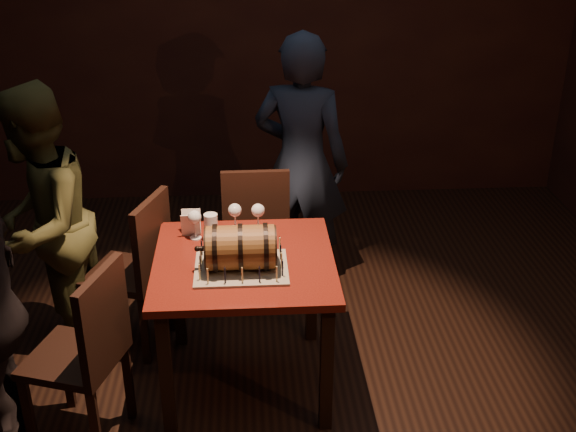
% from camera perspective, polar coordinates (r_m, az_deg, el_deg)
% --- Properties ---
extents(room_shell, '(5.04, 5.04, 2.80)m').
position_cam_1_polar(room_shell, '(3.36, -1.08, 6.55)').
color(room_shell, black).
rests_on(room_shell, ground).
extents(pub_table, '(0.90, 0.90, 0.75)m').
position_cam_1_polar(pub_table, '(3.66, -3.46, -4.94)').
color(pub_table, '#50120D').
rests_on(pub_table, ground).
extents(cake_board, '(0.45, 0.35, 0.01)m').
position_cam_1_polar(cake_board, '(3.51, -3.71, -4.14)').
color(cake_board, gray).
rests_on(cake_board, pub_table).
extents(barrel_cake, '(0.39, 0.23, 0.23)m').
position_cam_1_polar(barrel_cake, '(3.46, -3.77, -2.50)').
color(barrel_cake, brown).
rests_on(barrel_cake, cake_board).
extents(birthday_candles, '(0.40, 0.30, 0.09)m').
position_cam_1_polar(birthday_candles, '(3.49, -3.73, -3.47)').
color(birthday_candles, '#FCE997').
rests_on(birthday_candles, cake_board).
extents(wine_glass_left, '(0.07, 0.07, 0.16)m').
position_cam_1_polar(wine_glass_left, '(3.78, -7.40, -0.18)').
color(wine_glass_left, silver).
rests_on(wine_glass_left, pub_table).
extents(wine_glass_mid, '(0.07, 0.07, 0.16)m').
position_cam_1_polar(wine_glass_mid, '(3.83, -4.22, 0.36)').
color(wine_glass_mid, silver).
rests_on(wine_glass_mid, pub_table).
extents(wine_glass_right, '(0.07, 0.07, 0.16)m').
position_cam_1_polar(wine_glass_right, '(3.82, -2.39, 0.35)').
color(wine_glass_right, silver).
rests_on(wine_glass_right, pub_table).
extents(pint_of_ale, '(0.07, 0.07, 0.15)m').
position_cam_1_polar(pint_of_ale, '(3.77, -6.10, -0.95)').
color(pint_of_ale, silver).
rests_on(pint_of_ale, pub_table).
extents(menu_card, '(0.10, 0.05, 0.13)m').
position_cam_1_polar(menu_card, '(3.84, -7.68, -0.60)').
color(menu_card, white).
rests_on(menu_card, pub_table).
extents(chair_back, '(0.40, 0.40, 0.93)m').
position_cam_1_polar(chair_back, '(4.44, -2.56, -0.84)').
color(chair_back, black).
rests_on(chair_back, ground).
extents(chair_left_rear, '(0.51, 0.51, 0.93)m').
position_cam_1_polar(chair_left_rear, '(4.10, -11.74, -3.80)').
color(chair_left_rear, black).
rests_on(chair_left_rear, ground).
extents(chair_left_front, '(0.50, 0.50, 0.93)m').
position_cam_1_polar(chair_left_front, '(3.48, -15.54, -10.01)').
color(chair_left_front, black).
rests_on(chair_left_front, ground).
extents(person_back, '(0.70, 0.57, 1.67)m').
position_cam_1_polar(person_back, '(4.57, 1.05, 4.21)').
color(person_back, black).
rests_on(person_back, ground).
extents(person_left_rear, '(0.67, 0.82, 1.55)m').
position_cam_1_polar(person_left_rear, '(4.09, -18.95, -0.75)').
color(person_left_rear, '#404020').
rests_on(person_left_rear, ground).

